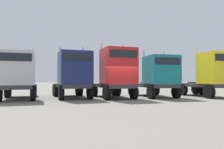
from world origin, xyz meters
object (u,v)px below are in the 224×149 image
Objects in this scene: semi_truck_red at (116,73)px; semi_truck_yellow at (211,74)px; semi_truck_navy at (73,74)px; semi_truck_silver at (18,75)px; semi_truck_teal at (157,76)px.

semi_truck_red is 8.38m from semi_truck_yellow.
semi_truck_navy is at bearing -109.06° from semi_truck_red.
semi_truck_yellow is at bearing 76.27° from semi_truck_navy.
semi_truck_yellow is at bearing 81.51° from semi_truck_silver.
semi_truck_red is 0.99× the size of semi_truck_teal.
semi_truck_teal is 1.03× the size of semi_truck_yellow.
semi_truck_teal is at bearing 78.94° from semi_truck_navy.
semi_truck_red is (3.36, -0.64, 0.12)m from semi_truck_navy.
semi_truck_yellow is (11.74, -0.81, 0.02)m from semi_truck_navy.
semi_truck_red is at bearing 69.38° from semi_truck_navy.
semi_truck_silver is 7.46m from semi_truck_red.
semi_truck_yellow is (8.38, -0.17, -0.10)m from semi_truck_red.
semi_truck_yellow is at bearing 80.65° from semi_truck_red.
semi_truck_yellow reaches higher than semi_truck_navy.
semi_truck_red is at bearing -96.06° from semi_truck_yellow.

